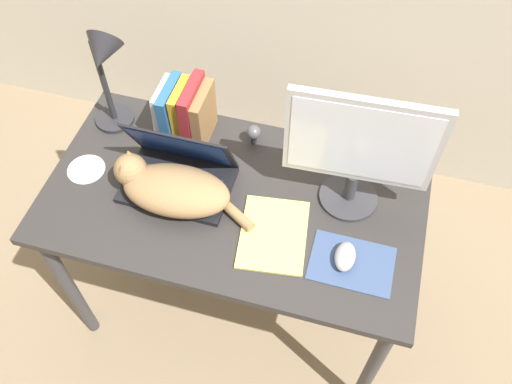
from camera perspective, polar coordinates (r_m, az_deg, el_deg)
ground_plane at (r=2.19m, az=-4.31°, el=-18.53°), size 12.00×12.00×0.00m
desk at (r=1.74m, az=-2.32°, el=-2.28°), size 1.16×0.64×0.74m
laptop at (r=1.68m, az=-8.12°, el=1.97°), size 0.33×0.22×0.22m
cat at (r=1.63m, az=-8.96°, el=0.43°), size 0.45×0.20×0.14m
external_monitor at (r=1.50m, az=10.84°, el=4.39°), size 0.42×0.18×0.42m
mousepad at (r=1.56m, az=10.05°, el=-7.38°), size 0.23×0.16×0.00m
computer_mouse at (r=1.54m, az=9.37°, el=-6.71°), size 0.06×0.10×0.04m
book_row at (r=1.77m, az=-7.45°, el=8.36°), size 0.17×0.17×0.21m
desk_lamp at (r=1.71m, az=-15.70°, el=12.47°), size 0.17×0.17×0.40m
notepad at (r=1.58m, az=1.85°, el=-4.46°), size 0.22×0.27×0.01m
webcam at (r=1.76m, az=-0.29°, el=6.25°), size 0.05×0.05×0.07m
cd_disc at (r=1.81m, az=-17.44°, el=2.29°), size 0.12×0.12×0.00m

